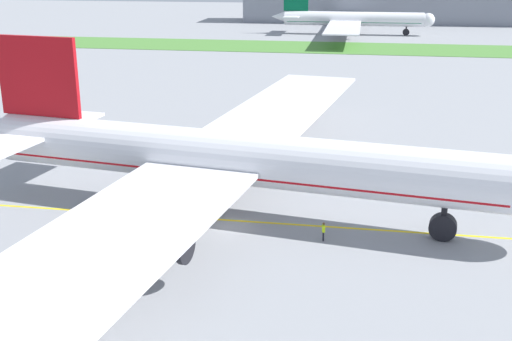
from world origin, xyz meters
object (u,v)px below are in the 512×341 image
object	(u,v)px
ground_crew_marshaller_front	(213,178)
airliner_foreground	(226,159)
ground_crew_wingwalker_port	(324,230)
parked_airliner_far_left	(350,19)

from	to	relation	value
ground_crew_marshaller_front	airliner_foreground	bearing A→B (deg)	-66.61
airliner_foreground	ground_crew_marshaller_front	world-z (taller)	airliner_foreground
ground_crew_wingwalker_port	parked_airliner_far_left	distance (m)	157.36
ground_crew_wingwalker_port	airliner_foreground	bearing A→B (deg)	152.71
ground_crew_marshaller_front	parked_airliner_far_left	bearing A→B (deg)	85.98
airliner_foreground	parked_airliner_far_left	bearing A→B (deg)	87.26
ground_crew_marshaller_front	ground_crew_wingwalker_port	bearing A→B (deg)	-43.37
airliner_foreground	ground_crew_wingwalker_port	size ratio (longest dim) A/B	55.84
ground_crew_wingwalker_port	parked_airliner_far_left	world-z (taller)	parked_airliner_far_left
ground_crew_wingwalker_port	ground_crew_marshaller_front	distance (m)	17.01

